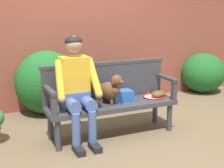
% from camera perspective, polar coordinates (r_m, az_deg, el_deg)
% --- Properties ---
extents(ground_plane, '(40.00, 40.00, 0.00)m').
position_cam_1_polar(ground_plane, '(4.24, 0.00, -9.02)').
color(ground_plane, brown).
extents(brick_garden_fence, '(8.00, 0.30, 2.12)m').
position_cam_1_polar(brick_garden_fence, '(5.45, -6.99, 7.52)').
color(brick_garden_fence, brown).
rests_on(brick_garden_fence, ground).
extents(hedge_bush_far_right, '(0.97, 0.92, 0.99)m').
position_cam_1_polar(hedge_bush_far_right, '(5.04, -11.58, 0.30)').
color(hedge_bush_far_right, '#1E5B23').
rests_on(hedge_bush_far_right, ground).
extents(hedge_bush_mid_right, '(0.91, 0.57, 0.74)m').
position_cam_1_polar(hedge_bush_mid_right, '(5.50, 1.77, 0.36)').
color(hedge_bush_mid_right, '#194C1E').
rests_on(hedge_bush_mid_right, ground).
extents(hedge_bush_mid_left, '(0.84, 0.83, 0.77)m').
position_cam_1_polar(hedge_bush_mid_left, '(6.46, 15.97, 1.96)').
color(hedge_bush_mid_left, '#1E5B23').
rests_on(hedge_bush_mid_left, ground).
extents(garden_bench, '(1.69, 0.49, 0.43)m').
position_cam_1_polar(garden_bench, '(4.11, 0.00, -4.18)').
color(garden_bench, '#38383D').
rests_on(garden_bench, ground).
extents(bench_backrest, '(1.73, 0.06, 0.50)m').
position_cam_1_polar(bench_backrest, '(4.21, -1.18, 0.68)').
color(bench_backrest, '#38383D').
rests_on(bench_backrest, garden_bench).
extents(bench_armrest_left_end, '(0.06, 0.49, 0.28)m').
position_cam_1_polar(bench_armrest_left_end, '(3.71, -10.89, -2.23)').
color(bench_armrest_left_end, '#38383D').
rests_on(bench_armrest_left_end, garden_bench).
extents(bench_armrest_right_end, '(0.06, 0.49, 0.28)m').
position_cam_1_polar(bench_armrest_right_end, '(4.35, 10.21, 0.14)').
color(bench_armrest_right_end, '#38383D').
rests_on(bench_armrest_right_end, garden_bench).
extents(person_seated, '(0.56, 0.64, 1.30)m').
position_cam_1_polar(person_seated, '(3.85, -6.37, -0.34)').
color(person_seated, black).
rests_on(person_seated, ground).
extents(dog_on_bench, '(0.30, 0.38, 0.39)m').
position_cam_1_polar(dog_on_bench, '(4.00, -0.22, -0.91)').
color(dog_on_bench, brown).
rests_on(dog_on_bench, garden_bench).
extents(tennis_racket, '(0.31, 0.57, 0.03)m').
position_cam_1_polar(tennis_racket, '(4.40, 7.25, -2.16)').
color(tennis_racket, red).
rests_on(tennis_racket, garden_bench).
extents(baseball_glove, '(0.26, 0.23, 0.09)m').
position_cam_1_polar(baseball_glove, '(4.38, 8.29, -1.77)').
color(baseball_glove, brown).
rests_on(baseball_glove, garden_bench).
extents(sports_bag, '(0.28, 0.20, 0.14)m').
position_cam_1_polar(sports_bag, '(4.16, 1.69, -2.10)').
color(sports_bag, '#2856A3').
rests_on(sports_bag, garden_bench).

